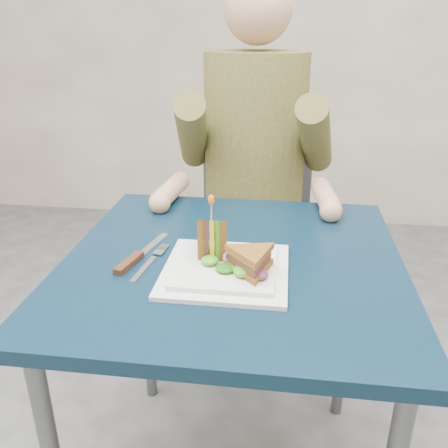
# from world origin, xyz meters

# --- Properties ---
(table) EXTENTS (0.75, 0.75, 0.73)m
(table) POSITION_xyz_m (0.00, 0.00, 0.65)
(table) COLOR black
(table) RESTS_ON ground
(chair) EXTENTS (0.42, 0.40, 0.93)m
(chair) POSITION_xyz_m (0.00, 0.73, 0.54)
(chair) COLOR #47474C
(chair) RESTS_ON ground
(diner) EXTENTS (0.54, 0.59, 0.74)m
(diner) POSITION_xyz_m (-0.00, 0.62, 0.91)
(diner) COLOR brown
(diner) RESTS_ON chair
(plate) EXTENTS (0.26, 0.26, 0.02)m
(plate) POSITION_xyz_m (-0.01, -0.07, 0.74)
(plate) COLOR white
(plate) RESTS_ON table
(sandwich_flat) EXTENTS (0.17, 0.17, 0.05)m
(sandwich_flat) POSITION_xyz_m (0.05, -0.10, 0.78)
(sandwich_flat) COLOR brown
(sandwich_flat) RESTS_ON plate
(sandwich_upright) EXTENTS (0.09, 0.14, 0.14)m
(sandwich_upright) POSITION_xyz_m (-0.04, -0.03, 0.78)
(sandwich_upright) COLOR brown
(sandwich_upright) RESTS_ON plate
(fork) EXTENTS (0.04, 0.18, 0.01)m
(fork) POSITION_xyz_m (-0.18, -0.06, 0.73)
(fork) COLOR silver
(fork) RESTS_ON table
(knife) EXTENTS (0.07, 0.22, 0.02)m
(knife) POSITION_xyz_m (-0.21, -0.05, 0.74)
(knife) COLOR silver
(knife) RESTS_ON table
(toothpick) EXTENTS (0.01, 0.01, 0.06)m
(toothpick) POSITION_xyz_m (-0.04, -0.03, 0.85)
(toothpick) COLOR tan
(toothpick) RESTS_ON sandwich_upright
(toothpick_frill) EXTENTS (0.01, 0.01, 0.02)m
(toothpick_frill) POSITION_xyz_m (-0.04, -0.03, 0.88)
(toothpick_frill) COLOR orange
(toothpick_frill) RESTS_ON sandwich_upright
(lettuce_spill) EXTENTS (0.15, 0.13, 0.02)m
(lettuce_spill) POSITION_xyz_m (-0.00, -0.06, 0.76)
(lettuce_spill) COLOR #337A14
(lettuce_spill) RESTS_ON plate
(onion_ring) EXTENTS (0.04, 0.04, 0.02)m
(onion_ring) POSITION_xyz_m (0.01, -0.07, 0.77)
(onion_ring) COLOR #9E4C7A
(onion_ring) RESTS_ON plate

